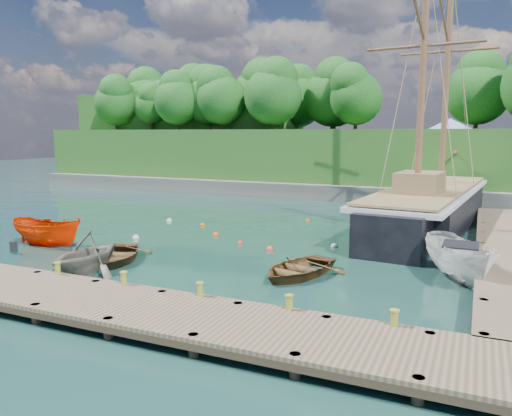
# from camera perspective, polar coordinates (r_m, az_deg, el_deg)

# --- Properties ---
(ground) EXTENTS (160.00, 160.00, 0.00)m
(ground) POSITION_cam_1_polar(r_m,az_deg,el_deg) (21.49, -4.05, -6.83)
(ground) COLOR #15372D
(ground) RESTS_ON ground
(dock_near) EXTENTS (20.00, 3.20, 1.10)m
(dock_near) POSITION_cam_1_polar(r_m,az_deg,el_deg) (15.06, -9.15, -12.04)
(dock_near) COLOR brown
(dock_near) RESTS_ON ground
(bollard_0) EXTENTS (0.26, 0.26, 0.45)m
(bollard_0) POSITION_cam_1_polar(r_m,az_deg,el_deg) (19.91, -21.59, -8.69)
(bollard_0) COLOR olive
(bollard_0) RESTS_ON ground
(bollard_1) EXTENTS (0.26, 0.26, 0.45)m
(bollard_1) POSITION_cam_1_polar(r_m,az_deg,el_deg) (17.96, -14.78, -10.24)
(bollard_1) COLOR olive
(bollard_1) RESTS_ON ground
(bollard_2) EXTENTS (0.26, 0.26, 0.45)m
(bollard_2) POSITION_cam_1_polar(r_m,az_deg,el_deg) (16.32, -6.36, -11.94)
(bollard_2) COLOR olive
(bollard_2) RESTS_ON ground
(bollard_3) EXTENTS (0.26, 0.26, 0.45)m
(bollard_3) POSITION_cam_1_polar(r_m,az_deg,el_deg) (15.11, 3.78, -13.63)
(bollard_3) COLOR olive
(bollard_3) RESTS_ON ground
(bollard_4) EXTENTS (0.26, 0.26, 0.45)m
(bollard_4) POSITION_cam_1_polar(r_m,az_deg,el_deg) (14.44, 15.41, -15.04)
(bollard_4) COLOR olive
(bollard_4) RESTS_ON ground
(rowboat_0) EXTENTS (4.33, 4.84, 0.83)m
(rowboat_0) POSITION_cam_1_polar(r_m,az_deg,el_deg) (23.38, -15.70, -5.86)
(rowboat_0) COLOR brown
(rowboat_0) RESTS_ON ground
(rowboat_1) EXTENTS (3.11, 3.60, 1.88)m
(rowboat_1) POSITION_cam_1_polar(r_m,az_deg,el_deg) (21.92, -18.76, -6.97)
(rowboat_1) COLOR #6E695C
(rowboat_1) RESTS_ON ground
(rowboat_2) EXTENTS (3.85, 4.67, 0.84)m
(rowboat_2) POSITION_cam_1_polar(r_m,az_deg,el_deg) (20.38, 4.79, -7.70)
(rowboat_2) COLOR brown
(rowboat_2) RESTS_ON ground
(motorboat_orange) EXTENTS (4.26, 1.69, 1.63)m
(motorboat_orange) POSITION_cam_1_polar(r_m,az_deg,el_deg) (27.68, -22.61, -3.97)
(motorboat_orange) COLOR #E23200
(motorboat_orange) RESTS_ON ground
(cabin_boat_white) EXTENTS (3.68, 5.16, 1.87)m
(cabin_boat_white) POSITION_cam_1_polar(r_m,az_deg,el_deg) (21.23, 22.15, -7.65)
(cabin_boat_white) COLOR silver
(cabin_boat_white) RESTS_ON ground
(schooner) EXTENTS (6.43, 25.79, 18.59)m
(schooner) POSITION_cam_1_polar(r_m,az_deg,el_deg) (32.08, 19.13, -0.26)
(schooner) COLOR black
(schooner) RESTS_ON ground
(mooring_buoy_0) EXTENTS (0.36, 0.36, 0.36)m
(mooring_buoy_0) POSITION_cam_1_polar(r_m,az_deg,el_deg) (28.04, -13.57, -3.39)
(mooring_buoy_0) COLOR silver
(mooring_buoy_0) RESTS_ON ground
(mooring_buoy_1) EXTENTS (0.34, 0.34, 0.34)m
(mooring_buoy_1) POSITION_cam_1_polar(r_m,az_deg,el_deg) (28.13, -4.60, -3.13)
(mooring_buoy_1) COLOR #F84F00
(mooring_buoy_1) RESTS_ON ground
(mooring_buoy_2) EXTENTS (0.31, 0.31, 0.31)m
(mooring_buoy_2) POSITION_cam_1_polar(r_m,az_deg,el_deg) (25.94, -1.81, -4.12)
(mooring_buoy_2) COLOR #CF4118
(mooring_buoy_2) RESTS_ON ground
(mooring_buoy_3) EXTENTS (0.35, 0.35, 0.35)m
(mooring_buoy_3) POSITION_cam_1_polar(r_m,az_deg,el_deg) (25.52, 8.93, -4.43)
(mooring_buoy_3) COLOR silver
(mooring_buoy_3) RESTS_ON ground
(mooring_buoy_4) EXTENTS (0.33, 0.33, 0.33)m
(mooring_buoy_4) POSITION_cam_1_polar(r_m,az_deg,el_deg) (31.02, -6.09, -2.05)
(mooring_buoy_4) COLOR #E95C00
(mooring_buoy_4) RESTS_ON ground
(mooring_buoy_5) EXTENTS (0.32, 0.32, 0.32)m
(mooring_buoy_5) POSITION_cam_1_polar(r_m,az_deg,el_deg) (32.54, 5.93, -1.54)
(mooring_buoy_5) COLOR #EF3C0D
(mooring_buoy_5) RESTS_ON ground
(mooring_buoy_6) EXTENTS (0.36, 0.36, 0.36)m
(mooring_buoy_6) POSITION_cam_1_polar(r_m,az_deg,el_deg) (32.91, -9.87, -1.51)
(mooring_buoy_6) COLOR silver
(mooring_buoy_6) RESTS_ON ground
(mooring_buoy_7) EXTENTS (0.35, 0.35, 0.35)m
(mooring_buoy_7) POSITION_cam_1_polar(r_m,az_deg,el_deg) (24.64, 1.59, -4.80)
(mooring_buoy_7) COLOR #E34122
(mooring_buoy_7) RESTS_ON ground
(headland) EXTENTS (51.00, 19.31, 12.90)m
(headland) POSITION_cam_1_polar(r_m,az_deg,el_deg) (54.54, -0.43, 8.44)
(headland) COLOR #474744
(headland) RESTS_ON ground
(distant_ridge) EXTENTS (117.00, 40.00, 10.00)m
(distant_ridge) POSITION_cam_1_polar(r_m,az_deg,el_deg) (88.41, 20.76, 7.19)
(distant_ridge) COLOR #728CA5
(distant_ridge) RESTS_ON ground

